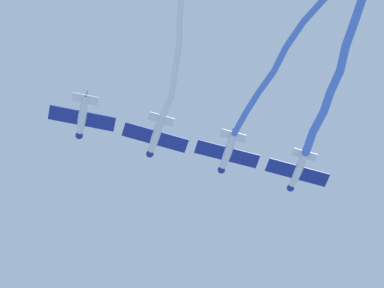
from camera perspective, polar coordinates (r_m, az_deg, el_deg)
The scene contains 7 objects.
airplane_lead at distance 86.82m, azimuth 8.11°, elevation -2.11°, with size 6.86×6.14×1.89m.
smoke_trail_lead at distance 82.88m, azimuth 11.18°, elevation 5.79°, with size 14.44×16.79×3.55m.
airplane_left_wing at distance 85.20m, azimuth 2.73°, elevation -0.70°, with size 6.81×6.16×1.89m.
smoke_trail_left_wing at distance 78.94m, azimuth 8.41°, elevation 8.20°, with size 11.53×25.78×2.99m.
airplane_right_wing at distance 83.87m, azimuth -2.82°, elevation 0.57°, with size 6.90×6.12×1.89m.
smoke_trail_right_wing at distance 78.09m, azimuth -1.11°, elevation 9.55°, with size 18.58×14.94×1.99m.
airplane_slot at distance 83.93m, azimuth -8.44°, elevation 2.04°, with size 6.57×6.43×1.89m.
Camera 1 is at (34.71, 27.26, 7.80)m, focal length 69.35 mm.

